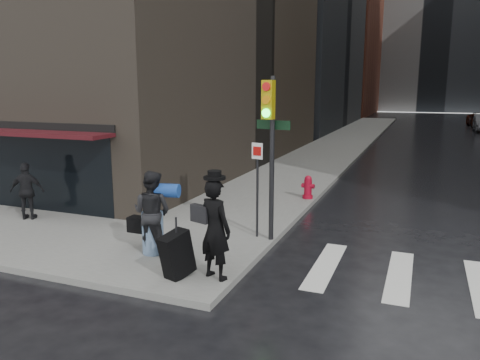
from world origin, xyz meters
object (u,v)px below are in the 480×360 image
Objects in this scene: traffic_light at (269,137)px; fire_hydrant at (308,188)px; man_greycoat at (27,191)px; man_overcoat at (207,233)px; man_jeans at (152,212)px.

traffic_light is 5.05× the size of fire_hydrant.
man_greycoat is at bearing -141.63° from fire_hydrant.
fire_hydrant is (0.28, 7.58, -0.59)m from man_overcoat.
man_jeans is at bearing -129.17° from traffic_light.
man_greycoat is 0.41× the size of traffic_light.
fire_hydrant is at bearing -74.07° from man_overcoat.
man_jeans is at bearing -6.99° from man_overcoat.
man_overcoat is 1.15× the size of man_jeans.
man_overcoat is at bearing 141.36° from man_greycoat.
man_jeans reaches higher than man_greycoat.
traffic_light reaches higher than man_jeans.
man_overcoat is at bearing 154.73° from man_jeans.
man_jeans is at bearing 144.75° from man_greycoat.
traffic_light reaches higher than man_greycoat.
man_overcoat is 2.79× the size of fire_hydrant.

